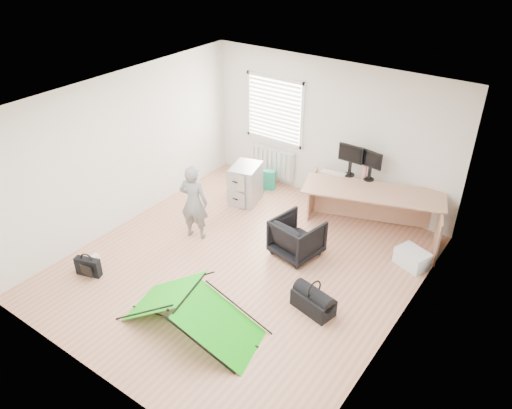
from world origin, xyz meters
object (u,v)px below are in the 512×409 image
Objects in this scene: monitor_right at (370,169)px; thermos at (365,172)px; desk at (371,211)px; filing_cabinet at (246,183)px; monitor_left at (350,164)px; kite at (191,310)px; storage_crate at (412,258)px; duffel_bag at (313,303)px; office_chair at (297,237)px; laptop_bag at (88,267)px; person at (194,202)px.

thermos is at bearing -174.37° from monitor_right.
desk is 0.73m from monitor_right.
filing_cabinet is 2.03m from monitor_left.
kite reaches higher than storage_crate.
monitor_left reaches higher than duffel_bag.
thermos is 1.75m from storage_crate.
office_chair is 1.80× the size of laptop_bag.
thermos is 4.88m from laptop_bag.
kite is 3.62m from storage_crate.
laptop_bag is at bearing -148.35° from desk.
duffel_bag is (0.54, -2.67, -0.79)m from thermos.
office_chair reaches higher than kite.
filing_cabinet is 3.33m from laptop_bag.
storage_crate is (1.22, -0.85, -0.87)m from monitor_right.
monitor_right is at bearing 3.66° from filing_cabinet.
person is 2.20× the size of duffel_bag.
monitor_left is 4.72m from laptop_bag.
filing_cabinet is 1.66× the size of monitor_left.
duffel_bag is (0.81, -2.62, -0.89)m from monitor_left.
thermos is (0.27, 0.05, -0.10)m from monitor_left.
monitor_right is 1.78× the size of thermos.
monitor_right is 4.03m from kite.
monitor_right reaches higher than desk.
person is (-1.79, -2.17, -0.35)m from monitor_left.
person reaches higher than monitor_left.
desk is 3.06m from person.
person is (-2.05, -2.22, -0.25)m from thermos.
monitor_right is at bearing 145.15° from storage_crate.
duffel_bag is at bearing -72.66° from monitor_left.
desk is 3.15× the size of filing_cabinet.
thermos is (-0.09, 0.01, -0.08)m from monitor_right.
monitor_left is at bearing 5.84° from filing_cabinet.
monitor_right is 0.32× the size of person.
thermos is at bearing 146.87° from storage_crate.
storage_crate is (3.38, -0.12, -0.24)m from filing_cabinet.
laptop_bag is (-2.43, -3.95, -0.87)m from monitor_left.
thermos is at bearing -150.68° from person.
filing_cabinet is at bearing -158.96° from monitor_left.
desk is 1.14m from storage_crate.
monitor_left is 0.36m from monitor_right.
monitor_left reaches higher than kite.
kite is (-0.63, -3.91, -0.62)m from thermos.
monitor_left is 0.34× the size of person.
laptop_bag is at bearing -144.80° from duffel_bag.
desk is 2.43m from filing_cabinet.
monitor_left reaches higher than storage_crate.
monitor_left is 1.13× the size of laptop_bag.
monitor_right is 1.72m from storage_crate.
desk is at bearing -45.09° from thermos.
laptop_bag is (-0.63, -3.26, -0.23)m from filing_cabinet.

